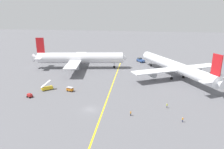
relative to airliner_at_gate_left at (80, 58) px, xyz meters
The scene contains 11 objects.
ground_plane 54.29m from the airliner_at_gate_left, 67.57° to the right, with size 600.00×600.00×0.00m, color slate.
taxiway_stripe 47.04m from the airliner_at_gate_left, 58.71° to the right, with size 0.50×120.00×0.01m, color yellow.
airliner_at_gate_left is the anchor object (origin of this frame).
airliner_being_pushed 52.01m from the airliner_at_gate_left, ahead, with size 43.10×53.45×16.16m.
pushback_tug 40.30m from the airliner_at_gate_left, 32.91° to the left, with size 6.58×8.63×2.88m.
gse_baggage_cart_near_cluster 36.60m from the airliner_at_gate_left, 77.73° to the right, with size 3.05×2.24×1.71m.
gse_stair_truck_yellow 36.16m from the airliner_at_gate_left, 93.56° to the right, with size 4.68×4.50×4.06m.
gse_gpu_cart_small 44.72m from the airliner_at_gate_left, 96.36° to the right, with size 2.52×2.22×1.90m.
ground_crew_marshaller_foreground 62.01m from the airliner_at_gate_left, 56.56° to the right, with size 0.36×0.49×1.57m.
ground_crew_wing_walker_right 63.54m from the airliner_at_gate_left, 44.01° to the right, with size 0.36×0.36×1.65m.
ground_crew_ramp_agent_by_cones 72.42m from the airliner_at_gate_left, 46.92° to the right, with size 0.48×0.36×1.65m.
Camera 1 is at (17.98, -58.54, 30.72)m, focal length 32.55 mm.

